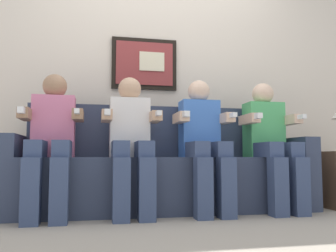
{
  "coord_description": "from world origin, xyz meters",
  "views": [
    {
      "loc": [
        -0.57,
        -2.66,
        0.46
      ],
      "look_at": [
        0.0,
        0.15,
        0.7
      ],
      "focal_mm": 38.24,
      "sensor_mm": 36.0,
      "label": 1
    }
  ],
  "objects_px": {
    "person_right_center": "(203,138)",
    "person_left_center": "(131,137)",
    "person_rightmost": "(270,139)",
    "couch": "(164,173)",
    "person_leftmost": "(52,137)"
  },
  "relations": [
    {
      "from": "person_leftmost",
      "to": "person_left_center",
      "type": "height_order",
      "value": "same"
    },
    {
      "from": "couch",
      "to": "person_leftmost",
      "type": "relative_size",
      "value": 2.28
    },
    {
      "from": "person_rightmost",
      "to": "person_right_center",
      "type": "bearing_deg",
      "value": 180.0
    },
    {
      "from": "person_left_center",
      "to": "person_right_center",
      "type": "distance_m",
      "value": 0.6
    },
    {
      "from": "couch",
      "to": "person_leftmost",
      "type": "distance_m",
      "value": 0.96
    },
    {
      "from": "person_left_center",
      "to": "person_rightmost",
      "type": "relative_size",
      "value": 1.0
    },
    {
      "from": "person_right_center",
      "to": "person_rightmost",
      "type": "distance_m",
      "value": 0.6
    },
    {
      "from": "couch",
      "to": "person_rightmost",
      "type": "distance_m",
      "value": 0.96
    },
    {
      "from": "person_left_center",
      "to": "person_right_center",
      "type": "height_order",
      "value": "same"
    },
    {
      "from": "person_right_center",
      "to": "person_rightmost",
      "type": "height_order",
      "value": "same"
    },
    {
      "from": "person_leftmost",
      "to": "person_rightmost",
      "type": "relative_size",
      "value": 1.0
    },
    {
      "from": "person_left_center",
      "to": "person_right_center",
      "type": "bearing_deg",
      "value": 0.0
    },
    {
      "from": "couch",
      "to": "person_left_center",
      "type": "xyz_separation_m",
      "value": [
        -0.3,
        -0.17,
        0.29
      ]
    },
    {
      "from": "person_right_center",
      "to": "person_rightmost",
      "type": "relative_size",
      "value": 1.0
    },
    {
      "from": "person_right_center",
      "to": "person_left_center",
      "type": "bearing_deg",
      "value": 180.0
    }
  ]
}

